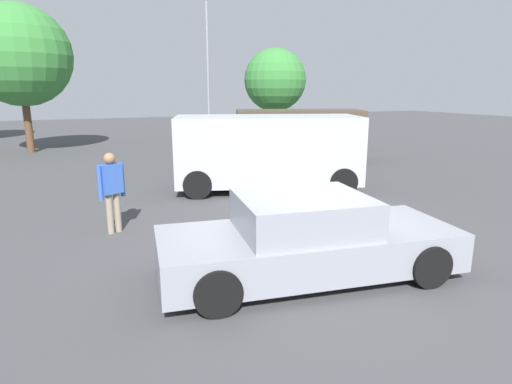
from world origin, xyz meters
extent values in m
plane|color=#424244|center=(0.00, 0.00, 0.00)|extent=(80.00, 80.00, 0.00)
cube|color=gray|center=(-0.14, -0.30, 0.45)|extent=(4.74, 2.38, 0.59)
cube|color=gray|center=(-0.24, -0.28, 1.01)|extent=(2.12, 1.87, 0.54)
cube|color=slate|center=(0.65, -0.41, 1.01)|extent=(0.27, 1.48, 0.45)
cube|color=slate|center=(-1.14, -0.15, 1.01)|extent=(0.27, 1.48, 0.45)
cylinder|color=black|center=(1.53, 0.30, 0.32)|extent=(0.66, 0.31, 0.64)
cylinder|color=black|center=(1.29, -1.34, 0.32)|extent=(0.66, 0.31, 0.64)
cylinder|color=black|center=(-1.58, 0.74, 0.32)|extent=(0.66, 0.31, 0.64)
cylinder|color=black|center=(-1.81, -0.89, 0.32)|extent=(0.66, 0.31, 0.64)
ellipsoid|color=beige|center=(1.74, 1.60, 0.28)|extent=(0.48, 0.44, 0.27)
sphere|color=beige|center=(1.96, 1.74, 0.35)|extent=(0.22, 0.22, 0.22)
sphere|color=beige|center=(2.02, 1.78, 0.35)|extent=(0.10, 0.10, 0.10)
cylinder|color=beige|center=(1.81, 1.73, 0.08)|extent=(0.06, 0.06, 0.16)
cylinder|color=beige|center=(1.89, 1.60, 0.08)|extent=(0.06, 0.06, 0.16)
cylinder|color=beige|center=(1.59, 1.59, 0.08)|extent=(0.06, 0.06, 0.16)
cylinder|color=beige|center=(1.67, 1.47, 0.08)|extent=(0.06, 0.06, 0.16)
sphere|color=beige|center=(1.53, 1.47, 0.32)|extent=(0.12, 0.12, 0.12)
cube|color=#B2B7C1|center=(1.81, 5.35, 1.16)|extent=(5.51, 3.53, 1.88)
cube|color=slate|center=(-0.58, 6.15, 1.57)|extent=(0.59, 1.63, 0.75)
cylinder|color=black|center=(-0.36, 5.07, 0.38)|extent=(0.80, 0.48, 0.76)
cylinder|color=black|center=(0.25, 6.87, 0.38)|extent=(0.80, 0.48, 0.76)
cylinder|color=black|center=(3.38, 3.82, 0.38)|extent=(0.80, 0.48, 0.76)
cylinder|color=black|center=(3.98, 5.63, 0.38)|extent=(0.80, 0.48, 0.76)
cube|color=#4C3D2D|center=(5.09, 9.38, 1.14)|extent=(5.28, 3.44, 1.80)
cube|color=slate|center=(7.37, 8.56, 1.53)|extent=(0.59, 1.54, 0.72)
cylinder|color=black|center=(7.15, 9.60, 0.40)|extent=(0.84, 0.50, 0.80)
cylinder|color=black|center=(6.54, 7.90, 0.40)|extent=(0.84, 0.50, 0.80)
cylinder|color=black|center=(3.63, 10.85, 0.40)|extent=(0.84, 0.50, 0.80)
cylinder|color=black|center=(3.03, 9.15, 0.40)|extent=(0.84, 0.50, 0.80)
cylinder|color=gray|center=(-2.59, 3.10, 0.41)|extent=(0.13, 0.13, 0.82)
cylinder|color=gray|center=(-2.75, 3.03, 0.41)|extent=(0.13, 0.13, 0.82)
cube|color=#3359B2|center=(-2.67, 3.07, 1.11)|extent=(0.46, 0.38, 0.58)
cylinder|color=#3359B2|center=(-2.45, 3.17, 1.06)|extent=(0.09, 0.09, 0.69)
cylinder|color=#3359B2|center=(-2.89, 2.97, 1.06)|extent=(0.09, 0.09, 0.69)
sphere|color=#936B4C|center=(-2.67, 3.07, 1.52)|extent=(0.22, 0.22, 0.22)
cylinder|color=gray|center=(3.77, 17.01, 3.68)|extent=(0.14, 0.14, 7.36)
cylinder|color=brown|center=(6.82, 15.13, 1.04)|extent=(0.36, 0.36, 2.08)
sphere|color=#387F38|center=(6.82, 15.13, 3.30)|extent=(3.23, 3.23, 3.23)
cylinder|color=brown|center=(-4.98, 16.46, 1.31)|extent=(0.33, 0.33, 2.62)
sphere|color=#387F38|center=(-4.98, 16.46, 4.27)|extent=(4.40, 4.40, 4.40)
camera|label=1|loc=(-3.37, -5.66, 2.83)|focal=30.09mm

